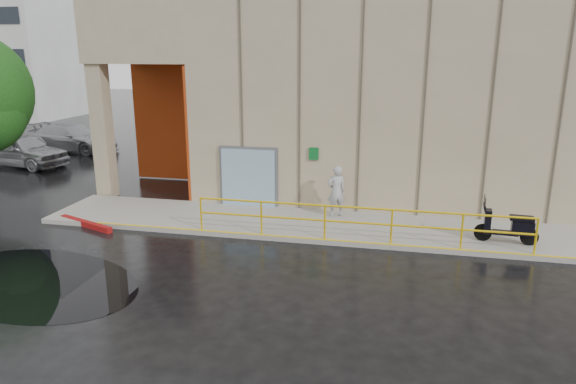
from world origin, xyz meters
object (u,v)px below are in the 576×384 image
Objects in this scene: scooter at (509,217)px; car_c at (73,138)px; car_a at (22,150)px; person at (336,191)px; red_curb at (86,224)px.

car_c is (-20.92, 10.53, -0.15)m from scooter.
car_a is 3.99m from car_c.
car_a is (-20.93, 6.53, -0.12)m from scooter.
scooter is 21.93m from car_a.
person is 5.26m from scooter.
car_c reaches higher than scooter.
red_curb is 0.46× the size of car_c.
red_curb is (-7.77, -2.29, -0.91)m from person.
red_curb is at bearing -121.61° from car_a.
car_a is at bearing -173.32° from car_c.
scooter is 0.33× the size of car_c.
person reaches higher than red_curb.
person is 0.71× the size of red_curb.
person is 16.68m from car_a.
car_c is (0.01, 3.99, -0.04)m from car_a.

